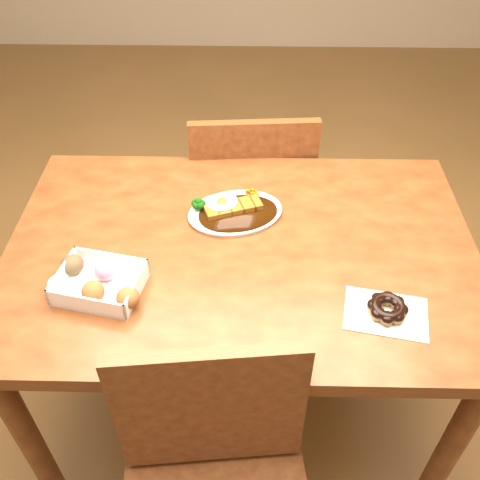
{
  "coord_description": "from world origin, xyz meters",
  "views": [
    {
      "loc": [
        0.02,
        -0.98,
        1.69
      ],
      "look_at": [
        -0.0,
        -0.04,
        0.81
      ],
      "focal_mm": 40.0,
      "sensor_mm": 36.0,
      "label": 1
    }
  ],
  "objects_px": {
    "donut_box": "(97,282)",
    "pon_de_ring": "(387,309)",
    "table": "(241,273)",
    "katsu_curry_plate": "(233,210)",
    "chair_far": "(250,199)"
  },
  "relations": [
    {
      "from": "table",
      "to": "donut_box",
      "type": "distance_m",
      "value": 0.39
    },
    {
      "from": "donut_box",
      "to": "pon_de_ring",
      "type": "bearing_deg",
      "value": -5.08
    },
    {
      "from": "pon_de_ring",
      "to": "chair_far",
      "type": "bearing_deg",
      "value": 112.36
    },
    {
      "from": "donut_box",
      "to": "pon_de_ring",
      "type": "height_order",
      "value": "donut_box"
    },
    {
      "from": "table",
      "to": "katsu_curry_plate",
      "type": "relative_size",
      "value": 4.1
    },
    {
      "from": "katsu_curry_plate",
      "to": "pon_de_ring",
      "type": "relative_size",
      "value": 1.42
    },
    {
      "from": "pon_de_ring",
      "to": "donut_box",
      "type": "bearing_deg",
      "value": 174.92
    },
    {
      "from": "table",
      "to": "pon_de_ring",
      "type": "distance_m",
      "value": 0.41
    },
    {
      "from": "katsu_curry_plate",
      "to": "pon_de_ring",
      "type": "height_order",
      "value": "katsu_curry_plate"
    },
    {
      "from": "katsu_curry_plate",
      "to": "table",
      "type": "bearing_deg",
      "value": -79.4
    },
    {
      "from": "katsu_curry_plate",
      "to": "donut_box",
      "type": "bearing_deg",
      "value": -137.56
    },
    {
      "from": "donut_box",
      "to": "pon_de_ring",
      "type": "xyz_separation_m",
      "value": [
        0.66,
        -0.06,
        -0.01
      ]
    },
    {
      "from": "table",
      "to": "chair_far",
      "type": "xyz_separation_m",
      "value": [
        0.02,
        0.53,
        -0.17
      ]
    },
    {
      "from": "chair_far",
      "to": "katsu_curry_plate",
      "type": "relative_size",
      "value": 2.98
    },
    {
      "from": "table",
      "to": "chair_far",
      "type": "distance_m",
      "value": 0.56
    }
  ]
}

